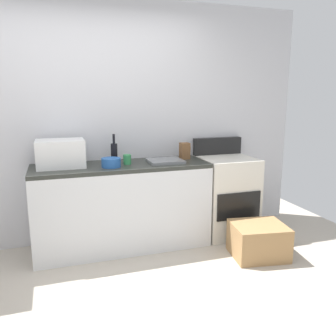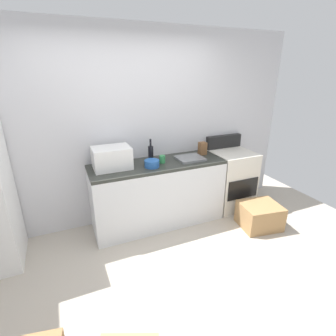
{
  "view_description": "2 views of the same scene",
  "coord_description": "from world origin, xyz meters",
  "views": [
    {
      "loc": [
        -0.33,
        -2.28,
        1.59
      ],
      "look_at": [
        0.74,
        0.99,
        0.87
      ],
      "focal_mm": 37.05,
      "sensor_mm": 36.0,
      "label": 1
    },
    {
      "loc": [
        -0.84,
        -1.79,
        2.05
      ],
      "look_at": [
        0.42,
        1.12,
        0.84
      ],
      "focal_mm": 27.34,
      "sensor_mm": 36.0,
      "label": 2
    }
  ],
  "objects": [
    {
      "name": "cardboard_box_medium",
      "position": [
        1.55,
        0.53,
        0.17
      ],
      "size": [
        0.58,
        0.52,
        0.33
      ],
      "primitive_type": "cube",
      "rotation": [
        0.0,
        0.0,
        -0.16
      ],
      "color": "#A37A4C",
      "rests_on": "ground_plane"
    },
    {
      "name": "wall_back",
      "position": [
        0.0,
        1.55,
        1.3
      ],
      "size": [
        5.0,
        0.1,
        2.6
      ],
      "primitive_type": "cube",
      "color": "silver",
      "rests_on": "ground_plane"
    },
    {
      "name": "knife_block",
      "position": [
        1.04,
        1.29,
        0.99
      ],
      "size": [
        0.1,
        0.1,
        0.18
      ],
      "primitive_type": "cube",
      "color": "brown",
      "rests_on": "kitchen_counter"
    },
    {
      "name": "sink_basin",
      "position": [
        0.76,
        1.16,
        0.92
      ],
      "size": [
        0.36,
        0.32,
        0.03
      ],
      "primitive_type": "cube",
      "color": "slate",
      "rests_on": "kitchen_counter"
    },
    {
      "name": "kitchen_counter",
      "position": [
        0.3,
        1.2,
        0.45
      ],
      "size": [
        1.8,
        0.6,
        0.9
      ],
      "color": "silver",
      "rests_on": "ground_plane"
    },
    {
      "name": "microwave",
      "position": [
        -0.29,
        1.25,
        1.04
      ],
      "size": [
        0.46,
        0.34,
        0.27
      ],
      "primitive_type": "cube",
      "color": "white",
      "rests_on": "kitchen_counter"
    },
    {
      "name": "coffee_mug",
      "position": [
        0.36,
        1.18,
        0.95
      ],
      "size": [
        0.08,
        0.08,
        0.1
      ],
      "primitive_type": "cylinder",
      "color": "#338C4C",
      "rests_on": "kitchen_counter"
    },
    {
      "name": "stove_oven",
      "position": [
        1.52,
        1.21,
        0.47
      ],
      "size": [
        0.6,
        0.61,
        1.1
      ],
      "color": "silver",
      "rests_on": "ground_plane"
    },
    {
      "name": "ground_plane",
      "position": [
        0.0,
        0.0,
        0.0
      ],
      "size": [
        6.0,
        6.0,
        0.0
      ],
      "primitive_type": "plane",
      "color": "#B2A899"
    },
    {
      "name": "mixing_bowl",
      "position": [
        0.18,
        1.09,
        0.95
      ],
      "size": [
        0.19,
        0.19,
        0.09
      ],
      "primitive_type": "cylinder",
      "color": "#2659A5",
      "rests_on": "kitchen_counter"
    },
    {
      "name": "wine_bottle",
      "position": [
        0.25,
        1.33,
        1.01
      ],
      "size": [
        0.07,
        0.07,
        0.3
      ],
      "color": "black",
      "rests_on": "kitchen_counter"
    }
  ]
}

